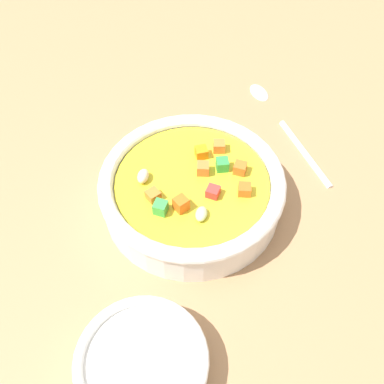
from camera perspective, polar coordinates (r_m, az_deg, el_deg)
ground_plane at (r=52.43cm, az=-0.00°, el=-2.17°), size 140.00×140.00×2.00cm
soup_bowl_main at (r=49.47cm, az=0.01°, el=0.33°), size 20.59×20.59×5.67cm
spoon at (r=61.68cm, az=11.51°, el=9.02°), size 4.22×20.51×0.82cm
side_bowl_small at (r=41.66cm, az=-6.40°, el=-21.19°), size 11.69×11.69×3.53cm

